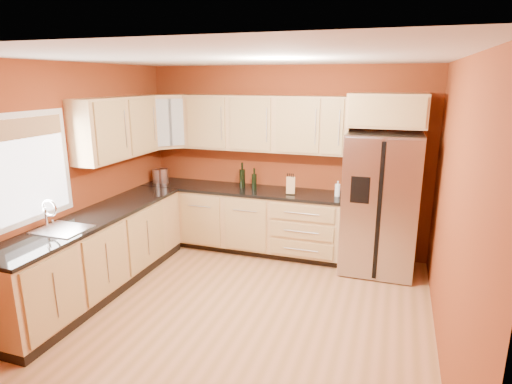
% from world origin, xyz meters
% --- Properties ---
extents(floor, '(4.00, 4.00, 0.00)m').
position_xyz_m(floor, '(0.00, 0.00, 0.00)').
color(floor, '#A3703F').
rests_on(floor, ground).
extents(ceiling, '(4.00, 4.00, 0.00)m').
position_xyz_m(ceiling, '(0.00, 0.00, 2.60)').
color(ceiling, silver).
rests_on(ceiling, wall_back).
extents(wall_back, '(4.00, 0.04, 2.60)m').
position_xyz_m(wall_back, '(0.00, 2.00, 1.30)').
color(wall_back, maroon).
rests_on(wall_back, floor).
extents(wall_front, '(4.00, 0.04, 2.60)m').
position_xyz_m(wall_front, '(0.00, -2.00, 1.30)').
color(wall_front, maroon).
rests_on(wall_front, floor).
extents(wall_left, '(0.04, 4.00, 2.60)m').
position_xyz_m(wall_left, '(-2.00, 0.00, 1.30)').
color(wall_left, maroon).
rests_on(wall_left, floor).
extents(wall_right, '(0.04, 4.00, 2.60)m').
position_xyz_m(wall_right, '(2.00, 0.00, 1.30)').
color(wall_right, maroon).
rests_on(wall_right, floor).
extents(base_cabinets_back, '(2.90, 0.60, 0.88)m').
position_xyz_m(base_cabinets_back, '(-0.55, 1.70, 0.44)').
color(base_cabinets_back, tan).
rests_on(base_cabinets_back, floor).
extents(base_cabinets_left, '(0.60, 2.80, 0.88)m').
position_xyz_m(base_cabinets_left, '(-1.70, 0.00, 0.44)').
color(base_cabinets_left, tan).
rests_on(base_cabinets_left, floor).
extents(countertop_back, '(2.90, 0.62, 0.04)m').
position_xyz_m(countertop_back, '(-0.55, 1.69, 0.90)').
color(countertop_back, black).
rests_on(countertop_back, base_cabinets_back).
extents(countertop_left, '(0.62, 2.80, 0.04)m').
position_xyz_m(countertop_left, '(-1.69, 0.00, 0.90)').
color(countertop_left, black).
rests_on(countertop_left, base_cabinets_left).
extents(upper_cabinets_back, '(2.30, 0.33, 0.75)m').
position_xyz_m(upper_cabinets_back, '(-0.25, 1.83, 1.83)').
color(upper_cabinets_back, tan).
rests_on(upper_cabinets_back, wall_back).
extents(upper_cabinets_left, '(0.33, 1.35, 0.75)m').
position_xyz_m(upper_cabinets_left, '(-1.83, 0.72, 1.83)').
color(upper_cabinets_left, tan).
rests_on(upper_cabinets_left, wall_left).
extents(corner_upper_cabinet, '(0.67, 0.67, 0.75)m').
position_xyz_m(corner_upper_cabinet, '(-1.67, 1.67, 1.83)').
color(corner_upper_cabinet, tan).
rests_on(corner_upper_cabinet, wall_back).
extents(over_fridge_cabinet, '(0.92, 0.60, 0.40)m').
position_xyz_m(over_fridge_cabinet, '(1.35, 1.70, 2.05)').
color(over_fridge_cabinet, tan).
rests_on(over_fridge_cabinet, wall_back).
extents(refrigerator, '(0.90, 0.75, 1.78)m').
position_xyz_m(refrigerator, '(1.35, 1.62, 0.89)').
color(refrigerator, silver).
rests_on(refrigerator, floor).
extents(window, '(0.03, 0.90, 1.00)m').
position_xyz_m(window, '(-1.98, -0.50, 1.55)').
color(window, white).
rests_on(window, wall_left).
extents(sink_faucet, '(0.50, 0.42, 0.30)m').
position_xyz_m(sink_faucet, '(-1.69, -0.50, 1.07)').
color(sink_faucet, silver).
rests_on(sink_faucet, countertop_left).
extents(canister_left, '(0.16, 0.16, 0.22)m').
position_xyz_m(canister_left, '(-1.74, 1.62, 1.03)').
color(canister_left, silver).
rests_on(canister_left, countertop_back).
extents(canister_right, '(0.16, 0.16, 0.20)m').
position_xyz_m(canister_right, '(-1.85, 1.61, 1.02)').
color(canister_right, silver).
rests_on(canister_right, countertop_back).
extents(wine_bottle_a, '(0.08, 0.08, 0.31)m').
position_xyz_m(wine_bottle_a, '(-0.35, 1.68, 1.07)').
color(wine_bottle_a, black).
rests_on(wine_bottle_a, countertop_back).
extents(wine_bottle_b, '(0.09, 0.09, 0.36)m').
position_xyz_m(wine_bottle_b, '(-0.55, 1.74, 1.10)').
color(wine_bottle_b, black).
rests_on(wine_bottle_b, countertop_back).
extents(knife_block, '(0.13, 0.13, 0.23)m').
position_xyz_m(knife_block, '(0.18, 1.63, 1.03)').
color(knife_block, tan).
rests_on(knife_block, countertop_back).
extents(soap_dispenser, '(0.08, 0.08, 0.21)m').
position_xyz_m(soap_dispenser, '(0.80, 1.70, 1.02)').
color(soap_dispenser, white).
rests_on(soap_dispenser, countertop_back).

